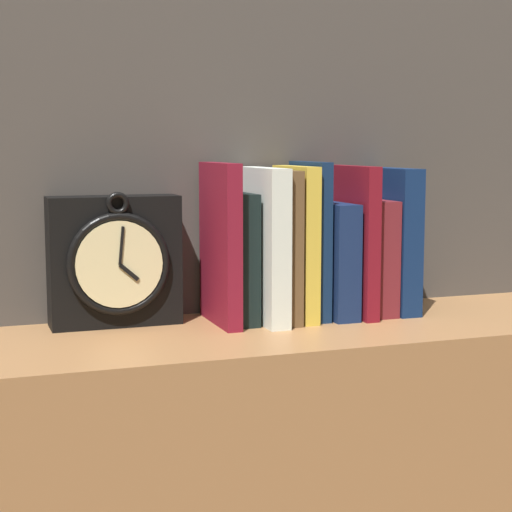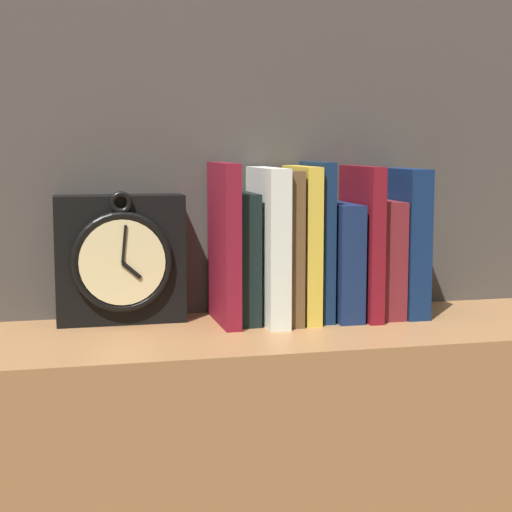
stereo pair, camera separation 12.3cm
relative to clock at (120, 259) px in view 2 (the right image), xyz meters
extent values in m
cube|color=black|center=(0.00, 0.01, 0.00)|extent=(0.19, 0.06, 0.19)
torus|color=black|center=(0.00, -0.03, 0.00)|extent=(0.15, 0.01, 0.15)
cylinder|color=beige|center=(0.00, -0.04, 0.00)|extent=(0.13, 0.01, 0.13)
cube|color=black|center=(0.01, -0.04, -0.01)|extent=(0.03, 0.00, 0.03)
cube|color=black|center=(0.00, -0.04, 0.03)|extent=(0.01, 0.00, 0.06)
torus|color=black|center=(0.00, -0.03, 0.09)|extent=(0.03, 0.01, 0.03)
cube|color=maroon|center=(0.15, -0.04, 0.02)|extent=(0.02, 0.15, 0.24)
cube|color=black|center=(0.18, -0.03, 0.00)|extent=(0.03, 0.13, 0.20)
cube|color=white|center=(0.22, -0.04, 0.02)|extent=(0.03, 0.16, 0.23)
cube|color=brown|center=(0.25, -0.04, 0.02)|extent=(0.02, 0.15, 0.23)
cube|color=gold|center=(0.28, -0.03, 0.02)|extent=(0.02, 0.14, 0.24)
cube|color=#11274A|center=(0.30, -0.03, 0.02)|extent=(0.02, 0.13, 0.24)
cube|color=navy|center=(0.33, -0.04, -0.01)|extent=(0.04, 0.14, 0.18)
cube|color=maroon|center=(0.37, -0.04, 0.02)|extent=(0.02, 0.15, 0.24)
cube|color=maroon|center=(0.41, -0.03, -0.01)|extent=(0.04, 0.14, 0.18)
cube|color=navy|center=(0.45, -0.03, 0.02)|extent=(0.04, 0.14, 0.23)
camera|label=1|loc=(-0.22, -1.25, 0.17)|focal=60.00mm
camera|label=2|loc=(-0.10, -1.29, 0.17)|focal=60.00mm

